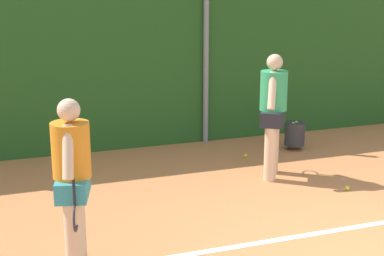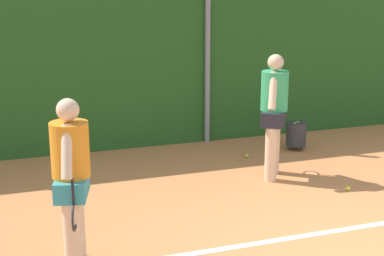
{
  "view_description": "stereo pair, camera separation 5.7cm",
  "coord_description": "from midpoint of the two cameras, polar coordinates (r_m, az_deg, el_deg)",
  "views": [
    {
      "loc": [
        -3.68,
        -4.44,
        2.99
      ],
      "look_at": [
        -1.36,
        2.16,
        1.16
      ],
      "focal_mm": 53.43,
      "sensor_mm": 36.0,
      "label": 1
    },
    {
      "loc": [
        -3.62,
        -4.46,
        2.99
      ],
      "look_at": [
        -1.36,
        2.16,
        1.16
      ],
      "focal_mm": 53.43,
      "sensor_mm": 36.0,
      "label": 2
    }
  ],
  "objects": [
    {
      "name": "hedge_fence_backdrop",
      "position": [
        10.63,
        1.38,
        7.0
      ],
      "size": [
        17.87,
        0.25,
        3.13
      ],
      "primitive_type": "cube",
      "color": "#23511E",
      "rests_on": "ground_plane"
    },
    {
      "name": "player_midcourt",
      "position": [
        8.74,
        8.36,
        1.85
      ],
      "size": [
        0.58,
        0.77,
        1.91
      ],
      "rotation": [
        0.0,
        0.0,
        0.99
      ],
      "color": "beige",
      "rests_on": "ground_plane"
    },
    {
      "name": "ground_plane",
      "position": [
        7.67,
        11.4,
        -8.57
      ],
      "size": [
        27.49,
        27.49,
        0.0
      ],
      "primitive_type": "plane",
      "color": "#C67542"
    },
    {
      "name": "court_baseline_paint",
      "position": [
        7.25,
        13.55,
        -10.08
      ],
      "size": [
        13.06,
        0.1,
        0.01
      ],
      "primitive_type": "cube",
      "color": "white",
      "rests_on": "ground_plane"
    },
    {
      "name": "fence_post_center",
      "position": [
        10.45,
        1.72,
        7.85
      ],
      "size": [
        0.1,
        0.1,
        3.49
      ],
      "primitive_type": "cylinder",
      "color": "gray",
      "rests_on": "ground_plane"
    },
    {
      "name": "ball_hopper",
      "position": [
        10.42,
        10.52,
        -0.58
      ],
      "size": [
        0.36,
        0.36,
        0.51
      ],
      "color": "#2D2D33",
      "rests_on": "ground_plane"
    },
    {
      "name": "tennis_ball_4",
      "position": [
        8.66,
        15.49,
        -5.83
      ],
      "size": [
        0.07,
        0.07,
        0.07
      ],
      "primitive_type": "sphere",
      "color": "#CCDB33",
      "rests_on": "ground_plane"
    },
    {
      "name": "tennis_ball_6",
      "position": [
        9.89,
        5.65,
        -2.78
      ],
      "size": [
        0.07,
        0.07,
        0.07
      ],
      "primitive_type": "sphere",
      "color": "#CCDB33",
      "rests_on": "ground_plane"
    },
    {
      "name": "player_foreground_near",
      "position": [
        6.01,
        -11.68,
        -4.66
      ],
      "size": [
        0.44,
        0.83,
        1.84
      ],
      "rotation": [
        0.0,
        0.0,
        4.46
      ],
      "color": "beige",
      "rests_on": "ground_plane"
    }
  ]
}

